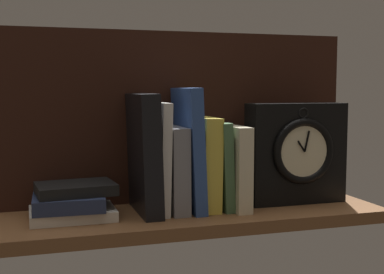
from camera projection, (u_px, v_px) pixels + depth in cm
name	position (u px, v px, depth cm)	size (l,w,h in cm)	color
ground_plane	(195.00, 217.00, 107.24)	(78.20, 23.38, 2.50)	brown
back_panel	(180.00, 117.00, 115.89)	(78.20, 1.20, 37.35)	black
book_black_skeptic	(144.00, 154.00, 104.96)	(3.74, 16.67, 23.99)	black
book_white_catcher	(159.00, 157.00, 105.96)	(1.88, 13.28, 22.23)	silver
book_gray_chess	(173.00, 169.00, 107.07)	(3.44, 13.87, 17.30)	gray
book_blue_modern	(189.00, 149.00, 107.67)	(2.51, 15.00, 25.12)	#2D4C8E
book_yellow_seinlanguage	(204.00, 163.00, 108.96)	(3.67, 12.83, 19.11)	gold
book_green_romantic	(218.00, 165.00, 109.93)	(1.98, 13.49, 18.12)	#476B44
book_cream_twain	(231.00, 166.00, 110.81)	(3.09, 16.85, 17.31)	beige
framed_clock	(297.00, 153.00, 114.04)	(21.83, 7.39, 21.83)	black
book_stack_side	(72.00, 202.00, 101.03)	(16.50, 13.92, 6.81)	beige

